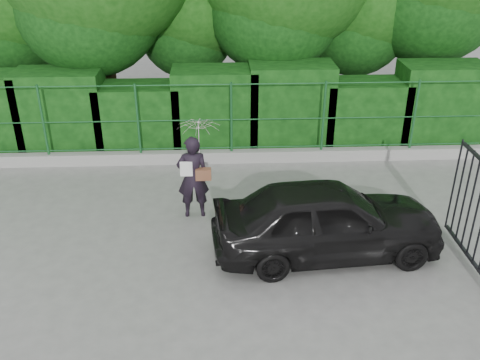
{
  "coord_description": "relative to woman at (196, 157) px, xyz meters",
  "views": [
    {
      "loc": [
        0.06,
        -7.95,
        5.83
      ],
      "look_at": [
        0.47,
        1.3,
        1.1
      ],
      "focal_mm": 40.0,
      "sensor_mm": 36.0,
      "label": 1
    }
  ],
  "objects": [
    {
      "name": "ground",
      "position": [
        0.39,
        -1.9,
        -1.34
      ],
      "size": [
        80.0,
        80.0,
        0.0
      ],
      "primitive_type": "plane",
      "color": "gray"
    },
    {
      "name": "woman",
      "position": [
        0.0,
        0.0,
        0.0
      ],
      "size": [
        0.92,
        0.88,
        2.12
      ],
      "color": "black",
      "rests_on": "ground"
    },
    {
      "name": "fence",
      "position": [
        0.61,
        2.6,
        -0.14
      ],
      "size": [
        14.13,
        0.06,
        1.8
      ],
      "color": "#185125",
      "rests_on": "kerb"
    },
    {
      "name": "hedge",
      "position": [
        0.4,
        3.6,
        -0.3
      ],
      "size": [
        14.2,
        1.2,
        2.27
      ],
      "color": "black",
      "rests_on": "ground"
    },
    {
      "name": "kerb",
      "position": [
        0.39,
        2.6,
        -1.19
      ],
      "size": [
        14.0,
        0.25,
        0.3
      ],
      "primitive_type": "cube",
      "color": "#9E9E99",
      "rests_on": "ground"
    },
    {
      "name": "car",
      "position": [
        2.42,
        -1.51,
        -0.63
      ],
      "size": [
        4.34,
        2.04,
        1.44
      ],
      "primitive_type": "imported",
      "rotation": [
        0.0,
        0.0,
        1.65
      ],
      "color": "black",
      "rests_on": "ground"
    }
  ]
}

